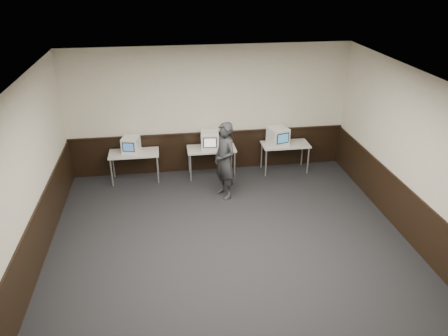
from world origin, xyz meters
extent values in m
plane|color=black|center=(0.00, 0.00, 0.00)|extent=(8.00, 8.00, 0.00)
plane|color=white|center=(0.00, 0.00, 3.20)|extent=(8.00, 8.00, 0.00)
plane|color=silver|center=(0.00, 4.00, 1.60)|extent=(7.00, 0.00, 7.00)
plane|color=silver|center=(-3.50, 0.00, 1.60)|extent=(0.00, 8.00, 8.00)
plane|color=silver|center=(3.50, 0.00, 1.60)|extent=(0.00, 8.00, 8.00)
cube|color=black|center=(0.00, 3.98, 0.50)|extent=(6.98, 0.04, 1.00)
cube|color=black|center=(-3.48, 0.00, 0.50)|extent=(0.04, 7.98, 1.00)
cube|color=black|center=(3.48, 0.00, 0.50)|extent=(0.04, 7.98, 1.00)
cube|color=black|center=(0.00, 3.96, 1.02)|extent=(6.98, 0.06, 0.04)
cube|color=beige|center=(-1.90, 3.60, 0.73)|extent=(1.20, 0.60, 0.04)
cylinder|color=#999999|center=(-2.45, 3.35, 0.35)|extent=(0.04, 0.04, 0.71)
cylinder|color=#999999|center=(-1.35, 3.35, 0.35)|extent=(0.04, 0.04, 0.71)
cylinder|color=#999999|center=(-2.45, 3.85, 0.35)|extent=(0.04, 0.04, 0.71)
cylinder|color=#999999|center=(-1.35, 3.85, 0.35)|extent=(0.04, 0.04, 0.71)
cube|color=beige|center=(0.00, 3.60, 0.73)|extent=(1.20, 0.60, 0.04)
cylinder|color=#999999|center=(-0.55, 3.35, 0.35)|extent=(0.04, 0.04, 0.71)
cylinder|color=#999999|center=(0.55, 3.35, 0.35)|extent=(0.04, 0.04, 0.71)
cylinder|color=#999999|center=(-0.55, 3.85, 0.35)|extent=(0.04, 0.04, 0.71)
cylinder|color=#999999|center=(0.55, 3.85, 0.35)|extent=(0.04, 0.04, 0.71)
cube|color=beige|center=(1.90, 3.60, 0.73)|extent=(1.20, 0.60, 0.04)
cylinder|color=#999999|center=(1.35, 3.35, 0.35)|extent=(0.04, 0.04, 0.71)
cylinder|color=#999999|center=(2.45, 3.35, 0.35)|extent=(0.04, 0.04, 0.71)
cylinder|color=#999999|center=(1.35, 3.85, 0.35)|extent=(0.04, 0.04, 0.71)
cylinder|color=#999999|center=(2.45, 3.85, 0.35)|extent=(0.04, 0.04, 0.71)
cube|color=white|center=(-1.95, 3.64, 0.94)|extent=(0.47, 0.49, 0.39)
cube|color=black|center=(-2.00, 3.44, 0.96)|extent=(0.29, 0.08, 0.23)
cube|color=#345E9B|center=(-2.00, 3.43, 0.96)|extent=(0.25, 0.06, 0.19)
cube|color=white|center=(-0.04, 3.61, 0.97)|extent=(0.47, 0.49, 0.43)
cube|color=black|center=(-0.06, 3.38, 0.99)|extent=(0.33, 0.05, 0.26)
cube|color=silver|center=(-0.06, 3.36, 0.99)|extent=(0.28, 0.03, 0.22)
cube|color=white|center=(1.69, 3.60, 0.97)|extent=(0.56, 0.57, 0.45)
cube|color=black|center=(1.76, 3.38, 1.00)|extent=(0.33, 0.11, 0.27)
cube|color=teal|center=(1.76, 3.36, 1.00)|extent=(0.28, 0.08, 0.22)
imported|color=#27292D|center=(0.17, 2.49, 0.90)|extent=(0.66, 0.77, 1.80)
camera|label=1|loc=(-1.13, -6.33, 5.01)|focal=35.00mm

